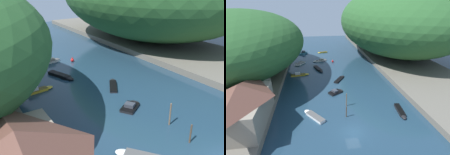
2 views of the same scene
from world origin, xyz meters
The scene contains 14 objects.
water_surface centered at (0.00, 30.00, 0.00)m, with size 130.00×130.00×0.00m, color #1E384C.
right_bank centered at (26.20, 30.00, 0.64)m, with size 22.00×120.00×1.28m.
boat_cabin_cruiser centered at (-4.80, 31.84, 0.29)m, with size 3.32×6.57×0.60m.
boat_far_right_bank centered at (-4.00, 41.22, 0.32)m, with size 5.43×2.61×1.01m.
boat_navy_launch centered at (1.13, 23.14, 0.19)m, with size 4.10×5.61×0.40m.
boat_mid_channel centered at (-1.07, 15.09, 0.29)m, with size 4.36×3.72×0.94m.
boat_near_quay centered at (-2.27, 53.54, 0.19)m, with size 4.54×2.13×0.39m.
boat_small_dinghy centered at (-11.02, 52.80, 0.44)m, with size 4.29×3.79×1.41m.
boat_far_upstream centered at (-11.63, 38.77, 0.25)m, with size 4.30×5.11×0.50m.
boat_open_rowboat centered at (-10.84, 28.00, 0.33)m, with size 5.72×1.90×1.08m.
mooring_post_nearest centered at (-0.40, 4.76, 1.23)m, with size 0.21×0.21×2.46m.
mooring_post_second centered at (0.36, 8.76, 1.58)m, with size 0.21×0.21×3.14m.
channel_buoy_near centered at (0.87, 39.38, 0.45)m, with size 0.77×0.77×1.16m.
person_on_quay centered at (-16.85, 10.54, 2.26)m, with size 0.33×0.43×1.69m.
Camera 1 is at (-21.11, -10.35, 17.86)m, focal length 40.00 mm.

